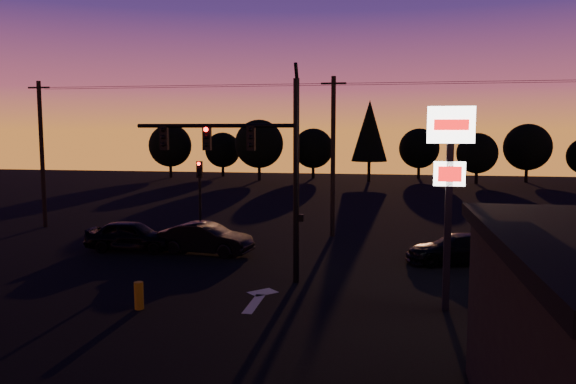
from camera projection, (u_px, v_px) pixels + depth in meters
name	position (u px, v px, depth m)	size (l,w,h in m)	color
ground	(233.00, 312.00, 18.65)	(120.00, 120.00, 0.00)	black
lane_arrow	(258.00, 298.00, 20.20)	(1.20, 3.10, 0.01)	beige
traffic_signal_mast	(256.00, 158.00, 22.04)	(6.79, 0.52, 8.58)	black
secondary_signal	(200.00, 189.00, 30.44)	(0.30, 0.31, 4.35)	black
pylon_sign	(450.00, 164.00, 18.38)	(1.50, 0.28, 6.80)	black
utility_pole_0	(42.00, 153.00, 34.59)	(1.40, 0.26, 9.00)	black
utility_pole_1	(333.00, 156.00, 31.51)	(1.40, 0.26, 9.00)	black
power_wires	(334.00, 84.00, 31.08)	(36.00, 1.22, 0.07)	black
bollard	(139.00, 296.00, 18.94)	(0.31, 0.31, 0.94)	#B7830C
tree_0	(170.00, 146.00, 70.92)	(5.36, 5.36, 6.74)	black
tree_1	(223.00, 150.00, 72.90)	(4.54, 4.54, 5.71)	black
tree_2	(259.00, 144.00, 66.88)	(5.77, 5.78, 7.26)	black
tree_3	(313.00, 148.00, 69.84)	(4.95, 4.95, 6.22)	black
tree_4	(370.00, 131.00, 65.47)	(4.18, 4.18, 9.50)	black
tree_5	(419.00, 148.00, 69.58)	(4.95, 4.95, 6.22)	black
tree_6	(477.00, 153.00, 62.71)	(4.54, 4.54, 5.71)	black
tree_7	(527.00, 147.00, 64.56)	(5.36, 5.36, 6.74)	black
car_left	(132.00, 236.00, 28.10)	(1.81, 4.50, 1.53)	black
car_mid	(206.00, 238.00, 27.42)	(1.60, 4.58, 1.51)	black
car_right	(458.00, 249.00, 25.38)	(1.89, 4.64, 1.35)	black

